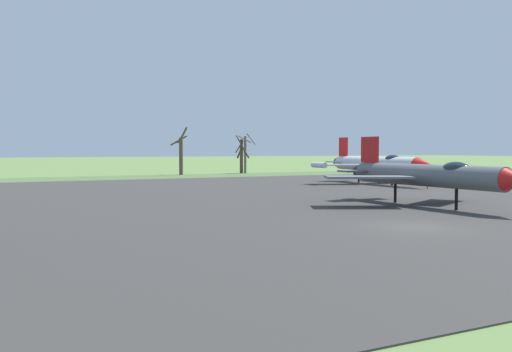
% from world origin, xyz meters
% --- Properties ---
extents(ground_plane, '(600.00, 600.00, 0.00)m').
position_xyz_m(ground_plane, '(0.00, 0.00, 0.00)').
color(ground_plane, '#607F42').
extents(asphalt_apron, '(106.44, 63.95, 0.05)m').
position_xyz_m(asphalt_apron, '(0.00, 19.18, 0.03)').
color(asphalt_apron, '#383533').
rests_on(asphalt_apron, ground).
extents(grass_verge_strip, '(166.44, 12.00, 0.06)m').
position_xyz_m(grass_verge_strip, '(0.00, 57.16, 0.03)').
color(grass_verge_strip, '#4F673A').
rests_on(grass_verge_strip, ground).
extents(jet_fighter_front_left, '(13.60, 15.53, 4.98)m').
position_xyz_m(jet_fighter_front_left, '(8.01, 7.45, 2.24)').
color(jet_fighter_front_left, '#565B60').
rests_on(jet_fighter_front_left, ground).
extents(jet_fighter_rear_left, '(13.50, 17.76, 5.50)m').
position_xyz_m(jet_fighter_rear_left, '(21.31, 28.78, 2.41)').
color(jet_fighter_rear_left, silver).
rests_on(jet_fighter_rear_left, ground).
extents(info_placard_rear_left, '(0.51, 0.28, 0.99)m').
position_xyz_m(info_placard_rear_left, '(20.90, 20.60, 0.61)').
color(info_placard_rear_left, black).
rests_on(info_placard_rear_left, ground).
extents(bare_tree_far_left, '(2.74, 1.85, 7.60)m').
position_xyz_m(bare_tree_far_left, '(9.44, 61.91, 3.54)').
color(bare_tree_far_left, brown).
rests_on(bare_tree_far_left, ground).
extents(bare_tree_left_of_center, '(2.52, 2.28, 6.40)m').
position_xyz_m(bare_tree_left_of_center, '(20.40, 62.82, 3.12)').
color(bare_tree_left_of_center, '#42382D').
rests_on(bare_tree_left_of_center, ground).
extents(bare_tree_center, '(3.17, 2.47, 6.67)m').
position_xyz_m(bare_tree_center, '(20.85, 62.24, 3.44)').
color(bare_tree_center, brown).
rests_on(bare_tree_center, ground).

